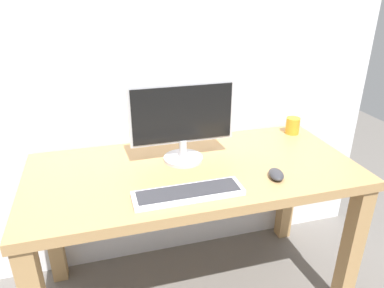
# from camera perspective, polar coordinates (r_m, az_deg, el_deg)

# --- Properties ---
(desk) EXTENTS (1.53, 0.72, 0.78)m
(desk) POSITION_cam_1_polar(r_m,az_deg,el_deg) (1.74, 0.28, -7.29)
(desk) COLOR tan
(desk) RESTS_ON ground_plane
(monitor) EXTENTS (0.50, 0.19, 0.38)m
(monitor) POSITION_cam_1_polar(r_m,az_deg,el_deg) (1.67, -1.56, 3.89)
(monitor) COLOR silver
(monitor) RESTS_ON desk
(keyboard_primary) EXTENTS (0.45, 0.13, 0.03)m
(keyboard_primary) POSITION_cam_1_polar(r_m,az_deg,el_deg) (1.45, -0.59, -7.86)
(keyboard_primary) COLOR silver
(keyboard_primary) RESTS_ON desk
(mouse) EXTENTS (0.09, 0.12, 0.03)m
(mouse) POSITION_cam_1_polar(r_m,az_deg,el_deg) (1.62, 13.31, -4.74)
(mouse) COLOR #333338
(mouse) RESTS_ON desk
(coffee_mug) EXTENTS (0.08, 0.08, 0.09)m
(coffee_mug) POSITION_cam_1_polar(r_m,az_deg,el_deg) (2.11, 15.77, 2.84)
(coffee_mug) COLOR orange
(coffee_mug) RESTS_ON desk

